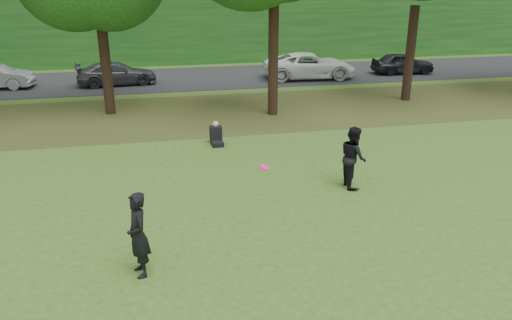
{
  "coord_description": "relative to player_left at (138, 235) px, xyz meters",
  "views": [
    {
      "loc": [
        -1.14,
        -8.4,
        5.87
      ],
      "look_at": [
        1.37,
        3.44,
        1.3
      ],
      "focal_mm": 35.0,
      "sensor_mm": 36.0,
      "label": 1
    }
  ],
  "objects": [
    {
      "name": "ground",
      "position": [
        1.63,
        -0.75,
        -0.91
      ],
      "size": [
        120.0,
        120.0,
        0.0
      ],
      "primitive_type": "plane",
      "color": "#2E4D18",
      "rests_on": "ground"
    },
    {
      "name": "leaf_litter",
      "position": [
        1.63,
        12.25,
        -0.91
      ],
      "size": [
        60.0,
        7.0,
        0.01
      ],
      "primitive_type": "cube",
      "color": "#443718",
      "rests_on": "ground"
    },
    {
      "name": "street",
      "position": [
        1.63,
        20.25,
        -0.9
      ],
      "size": [
        70.0,
        7.0,
        0.02
      ],
      "primitive_type": "cube",
      "color": "black",
      "rests_on": "ground"
    },
    {
      "name": "far_hedge",
      "position": [
        1.63,
        26.25,
        1.59
      ],
      "size": [
        70.0,
        3.0,
        5.0
      ],
      "primitive_type": "cube",
      "color": "#134515",
      "rests_on": "ground"
    },
    {
      "name": "player_left",
      "position": [
        0.0,
        0.0,
        0.0
      ],
      "size": [
        0.6,
        0.76,
        1.82
      ],
      "primitive_type": "imported",
      "rotation": [
        0.0,
        0.0,
        -1.3
      ],
      "color": "black",
      "rests_on": "ground"
    },
    {
      "name": "player_right",
      "position": [
        6.0,
        3.38,
        -0.01
      ],
      "size": [
        0.73,
        0.91,
        1.81
      ],
      "primitive_type": "imported",
      "rotation": [
        0.0,
        0.0,
        1.51
      ],
      "color": "black",
      "rests_on": "ground"
    },
    {
      "name": "parked_cars",
      "position": [
        2.1,
        19.17,
        -0.21
      ],
      "size": [
        36.76,
        3.64,
        1.48
      ],
      "color": "black",
      "rests_on": "street"
    },
    {
      "name": "frisbee",
      "position": [
        2.98,
        1.63,
        0.6
      ],
      "size": [
        0.35,
        0.37,
        0.18
      ],
      "color": "#FC1592",
      "rests_on": "ground"
    },
    {
      "name": "seated_person",
      "position": [
        2.65,
        8.02,
        -0.6
      ],
      "size": [
        0.43,
        0.74,
        0.83
      ],
      "rotation": [
        0.0,
        0.0,
        0.03
      ],
      "color": "black",
      "rests_on": "ground"
    }
  ]
}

